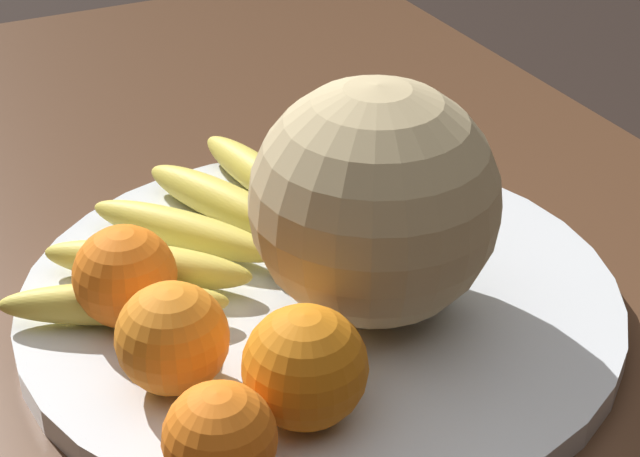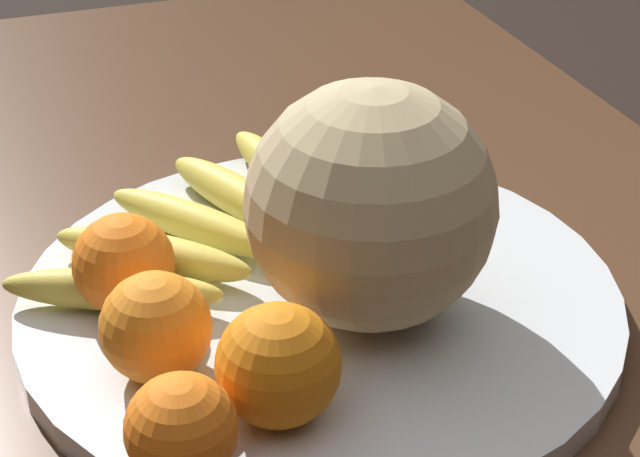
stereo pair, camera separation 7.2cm
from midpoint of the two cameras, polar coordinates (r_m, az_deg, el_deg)
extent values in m
cube|color=#4C301E|center=(0.79, -1.15, -5.05)|extent=(1.31, 0.87, 0.04)
cube|color=#4C301E|center=(1.54, 4.54, -1.69)|extent=(0.07, 0.07, 0.70)
cylinder|color=silver|center=(0.76, 2.74, -3.98)|extent=(0.42, 0.42, 0.02)
torus|color=#1E4C56|center=(0.75, 2.75, -3.73)|extent=(0.42, 0.42, 0.01)
sphere|color=tan|center=(0.69, 5.72, 1.15)|extent=(0.16, 0.16, 0.16)
sphere|color=#473819|center=(0.76, 0.84, -1.50)|extent=(0.02, 0.02, 0.02)
ellipsoid|color=#DBC64C|center=(0.86, 0.29, 2.91)|extent=(0.16, 0.06, 0.03)
ellipsoid|color=#DBC64C|center=(0.83, -1.97, 1.69)|extent=(0.16, 0.09, 0.03)
ellipsoid|color=#DBC64C|center=(0.80, -4.18, 0.25)|extent=(0.14, 0.12, 0.03)
ellipsoid|color=#DBC64C|center=(0.76, -6.29, -1.44)|extent=(0.12, 0.14, 0.03)
ellipsoid|color=#DBC64C|center=(0.73, -8.26, -3.34)|extent=(0.09, 0.15, 0.03)
sphere|color=orange|center=(0.66, -5.65, -5.37)|extent=(0.07, 0.07, 0.07)
sphere|color=orange|center=(0.59, -3.89, -10.75)|extent=(0.06, 0.06, 0.06)
sphere|color=orange|center=(0.72, -7.62, -1.97)|extent=(0.07, 0.07, 0.07)
sphere|color=orange|center=(0.62, 1.11, -7.41)|extent=(0.07, 0.07, 0.07)
camera|label=1|loc=(0.04, -87.14, 1.73)|focal=60.00mm
camera|label=2|loc=(0.04, 92.86, -1.73)|focal=60.00mm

